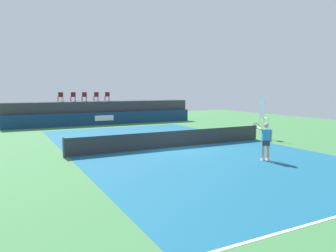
{
  "coord_description": "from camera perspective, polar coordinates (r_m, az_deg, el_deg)",
  "views": [
    {
      "loc": [
        -8.81,
        -16.02,
        3.31
      ],
      "look_at": [
        0.63,
        2.0,
        1.0
      ],
      "focal_mm": 34.11,
      "sensor_mm": 36.0,
      "label": 1
    }
  ],
  "objects": [
    {
      "name": "umpire_chair",
      "position": [
        22.46,
        16.61,
        1.81
      ],
      "size": [
        0.47,
        0.47,
        2.76
      ],
      "color": "white",
      "rests_on": "ground"
    },
    {
      "name": "net_post_near",
      "position": [
        16.47,
        -18.17,
        -3.67
      ],
      "size": [
        0.1,
        0.1,
        1.0
      ],
      "primitive_type": "cylinder",
      "color": "#4C4C51",
      "rests_on": "ground"
    },
    {
      "name": "tennis_net",
      "position": [
        18.5,
        1.14,
        -2.34
      ],
      "size": [
        12.4,
        0.02,
        0.95
      ],
      "primitive_type": "cube",
      "color": "#2D2D2D",
      "rests_on": "ground"
    },
    {
      "name": "spectator_chair_left",
      "position": [
        31.78,
        -16.61,
        5.1
      ],
      "size": [
        0.45,
        0.45,
        0.89
      ],
      "color": "#561919",
      "rests_on": "spectator_platform"
    },
    {
      "name": "court_inner",
      "position": [
        18.57,
        1.14,
        -3.78
      ],
      "size": [
        12.0,
        22.0,
        0.0
      ],
      "primitive_type": "cube",
      "color": "#16597A",
      "rests_on": "ground"
    },
    {
      "name": "ground_plane",
      "position": [
        21.22,
        -2.77,
        -2.5
      ],
      "size": [
        48.0,
        48.0,
        0.0
      ],
      "primitive_type": "plane",
      "color": "#3D7A42"
    },
    {
      "name": "spectator_chair_center",
      "position": [
        31.8,
        -14.75,
        5.16
      ],
      "size": [
        0.47,
        0.47,
        0.89
      ],
      "color": "#561919",
      "rests_on": "spectator_platform"
    },
    {
      "name": "spectator_chair_right",
      "position": [
        32.13,
        -12.73,
        5.23
      ],
      "size": [
        0.44,
        0.44,
        0.89
      ],
      "color": "#561919",
      "rests_on": "spectator_platform"
    },
    {
      "name": "tennis_player",
      "position": [
        15.66,
        17.02,
        -2.44
      ],
      "size": [
        0.68,
        1.26,
        1.77
      ],
      "color": "white",
      "rests_on": "court_inner"
    },
    {
      "name": "net_post_far",
      "position": [
        22.13,
        15.36,
        -1.05
      ],
      "size": [
        0.1,
        0.1,
        1.0
      ],
      "primitive_type": "cylinder",
      "color": "#4C4C51",
      "rests_on": "ground"
    },
    {
      "name": "spectator_platform",
      "position": [
        32.61,
        -11.93,
        2.46
      ],
      "size": [
        18.0,
        2.8,
        2.2
      ],
      "primitive_type": "cube",
      "color": "#38383D",
      "rests_on": "ground"
    },
    {
      "name": "tennis_ball",
      "position": [
        21.97,
        -2.95,
        -2.09
      ],
      "size": [
        0.07,
        0.07,
        0.07
      ],
      "primitive_type": "sphere",
      "color": "#D8EA33",
      "rests_on": "court_inner"
    },
    {
      "name": "spectator_chair_far_left",
      "position": [
        31.45,
        -18.67,
        5.02
      ],
      "size": [
        0.47,
        0.47,
        0.89
      ],
      "color": "#561919",
      "rests_on": "spectator_platform"
    },
    {
      "name": "spectator_chair_far_right",
      "position": [
        32.68,
        -10.84,
        5.29
      ],
      "size": [
        0.47,
        0.47,
        0.89
      ],
      "color": "#561919",
      "rests_on": "spectator_platform"
    },
    {
      "name": "sponsor_wall",
      "position": [
        30.92,
        -11.0,
        1.34
      ],
      "size": [
        18.0,
        0.22,
        1.2
      ],
      "color": "navy",
      "rests_on": "ground"
    }
  ]
}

